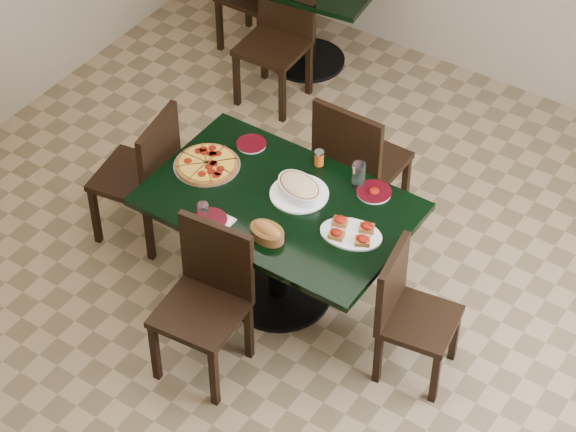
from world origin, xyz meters
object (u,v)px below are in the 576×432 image
Objects in this scene: chair_right at (407,309)px; chair_left at (145,171)px; pepperoni_pizza at (207,164)px; back_chair_near at (279,32)px; back_table at (309,2)px; chair_far at (356,159)px; chair_near at (208,292)px; bread_basket at (267,232)px; bruschetta_platter at (351,232)px; lasagna_casserole at (299,188)px; main_table at (279,225)px.

chair_right is 0.89× the size of chair_left.
back_chair_near is at bearing 110.39° from pepperoni_pizza.
chair_far is at bearing -55.12° from back_table.
back_table is 2.91m from chair_near.
bread_basket reaches higher than bruschetta_platter.
back_chair_near is 2.32m from bruschetta_platter.
chair_far is at bearing 109.57° from lasagna_casserole.
bread_basket is at bearing 93.10° from chair_far.
chair_right reaches higher than back_table.
back_table is at bearing 107.27° from pepperoni_pizza.
main_table is 6.73× the size of bread_basket.
lasagna_casserole reaches higher than chair_right.
main_table is 0.61m from chair_near.
back_chair_near reaches higher than main_table.
bread_basket is (0.05, -1.01, 0.23)m from chair_far.
bruschetta_platter is at bearing -1.41° from pepperoni_pizza.
bread_basket is (0.11, -0.27, 0.22)m from main_table.
chair_left is at bearing 172.12° from bread_basket.
back_chair_near is 2.42× the size of bruschetta_platter.
chair_right is at bearing 135.68° from chair_far.
bread_basket is at bearing 66.54° from chair_left.
bruschetta_platter is at bearing -0.79° from main_table.
chair_far is at bearing 79.69° from chair_near.
chair_far reaches higher than bruschetta_platter.
chair_near is at bearing 46.93° from chair_left.
chair_right is at bearing -44.03° from back_chair_near.
chair_near is 2.41× the size of pepperoni_pizza.
chair_far is at bearing 85.53° from main_table.
chair_right is (0.93, 0.54, -0.06)m from chair_near.
pepperoni_pizza is at bearing 178.29° from main_table.
lasagna_casserole is (0.00, -0.63, 0.24)m from chair_far.
chair_near reaches higher than back_table.
lasagna_casserole reaches higher than main_table.
back_table is at bearing 106.68° from chair_near.
chair_near is 0.81m from pepperoni_pizza.
pepperoni_pizza is at bearing 120.67° from chair_near.
chair_left is 0.51m from pepperoni_pizza.
back_table is 2.69m from bread_basket.
chair_near is at bearing -53.82° from pepperoni_pizza.
pepperoni_pizza is 1.12× the size of lasagna_casserole.
bread_basket is at bearing -63.92° from lasagna_casserole.
chair_far reaches higher than bread_basket.
bruschetta_platter is at bearing 3.25° from lasagna_casserole.
main_table and back_table have the same top height.
lasagna_casserole is 0.90× the size of bruschetta_platter.
bruschetta_platter is (0.47, -0.01, 0.21)m from main_table.
chair_near and back_chair_near have the same top height.
main_table is 4.23× the size of lasagna_casserole.
lasagna_casserole is 0.43m from bruschetta_platter.
chair_far reaches higher than chair_left.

